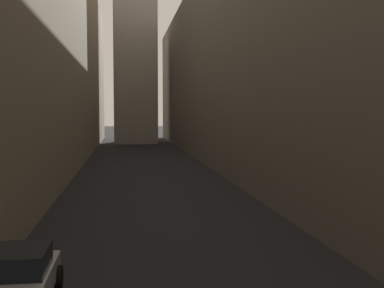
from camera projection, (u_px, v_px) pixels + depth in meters
name	position (u px, v px, depth m)	size (l,w,h in m)	color
ground_plane	(148.00, 176.00, 36.79)	(264.00, 264.00, 0.00)	black
building_block_right	(295.00, 57.00, 39.83)	(13.45, 108.00, 18.67)	#60594F
parked_car_left_far	(15.00, 280.00, 11.86)	(1.89, 4.01, 1.47)	#B7B7BC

